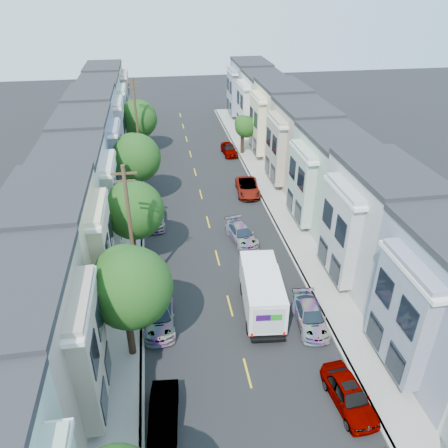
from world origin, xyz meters
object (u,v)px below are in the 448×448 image
Objects in this scene: fedex_truck at (262,291)px; parked_right_d at (229,149)px; tree_e at (138,119)px; utility_pole_near at (131,236)px; utility_pole_far at (137,122)px; tree_b at (129,288)px; tree_c at (133,211)px; lead_sedan at (242,234)px; parked_right_a at (349,395)px; parked_right_b at (310,316)px; parked_left_b at (164,415)px; parked_left_c at (159,315)px; tree_d at (135,158)px; parked_left_d at (155,217)px; tree_far_r at (245,127)px; parked_right_c at (248,188)px.

parked_right_d is at bearing 90.15° from fedex_truck.
tree_e reaches higher than fedex_truck.
utility_pole_far is (0.00, 26.00, 0.00)m from utility_pole_near.
utility_pole_far is at bearing 90.00° from tree_b.
tree_c is at bearing 90.03° from utility_pole_near.
parked_right_a reaches higher than lead_sedan.
parked_right_b is (11.20, -34.09, -3.80)m from tree_e.
parked_left_c is (0.00, 7.55, 0.05)m from parked_left_b.
parked_left_c is at bearing -173.13° from fedex_truck.
parked_right_d is at bearing 73.53° from lead_sedan.
parked_left_b is (1.40, -36.51, -4.49)m from utility_pole_far.
tree_b reaches higher than tree_e.
utility_pole_near is (0.00, -14.96, 0.29)m from tree_d.
fedex_truck is at bearing -62.40° from parked_left_d.
tree_c is 1.63× the size of parked_right_b.
parked_left_d is at bearing 122.99° from fedex_truck.
utility_pole_far reaches higher than parked_right_a.
parked_left_c is at bearing -110.85° from parked_right_d.
tree_e is 0.68× the size of utility_pole_near.
lead_sedan is 1.00× the size of parked_left_d.
tree_e is at bearing 101.00° from lead_sedan.
tree_c reaches higher than parked_left_b.
tree_c is 11.38m from fedex_truck.
fedex_truck is at bearing -18.72° from utility_pole_near.
fedex_truck is 3.55m from parked_right_b.
tree_e is 40.20m from parked_left_b.
parked_left_b is 0.92× the size of parked_right_b.
parked_left_c is (1.40, -7.28, -4.05)m from tree_c.
tree_far_r is 38.15m from parked_right_a.
tree_d is at bearing 90.00° from tree_c.
fedex_truck is at bearing -75.56° from tree_e.
parked_left_c is (1.40, 2.46, -4.31)m from tree_b.
parked_left_c is 13.53m from parked_left_d.
tree_d is 14.53m from tree_e.
parked_left_d is (1.40, 15.99, -4.36)m from tree_b.
parked_right_a is at bearing -38.33° from parked_left_c.
tree_b is at bearing -90.00° from utility_pole_far.
lead_sedan is at bearing 71.67° from parked_left_b.
utility_pole_far is 12.10m from parked_right_d.
parked_right_a is at bearing -93.00° from tree_far_r.
tree_b is 1.68× the size of lead_sedan.
parked_right_a is (9.80, -21.47, 0.07)m from parked_left_d.
tree_b is 24.08m from parked_right_c.
tree_d reaches higher than parked_right_a.
tree_e is at bearing 100.58° from parked_right_a.
tree_far_r is 1.24× the size of parked_left_b.
parked_right_b is at bearing -22.34° from utility_pole_near.
fedex_truck is at bearing 53.26° from parked_left_b.
parked_left_b is (1.40, -25.47, -4.20)m from tree_d.
tree_b is 1.56× the size of parked_left_c.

